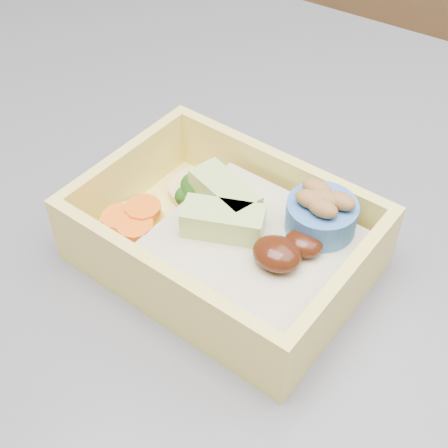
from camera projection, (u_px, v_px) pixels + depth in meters
The scene contains 1 object.
bento_box at pixel (232, 239), 0.40m from camera, with size 0.19×0.14×0.07m.
Camera 1 is at (0.05, -0.28, 1.23)m, focal length 50.00 mm.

